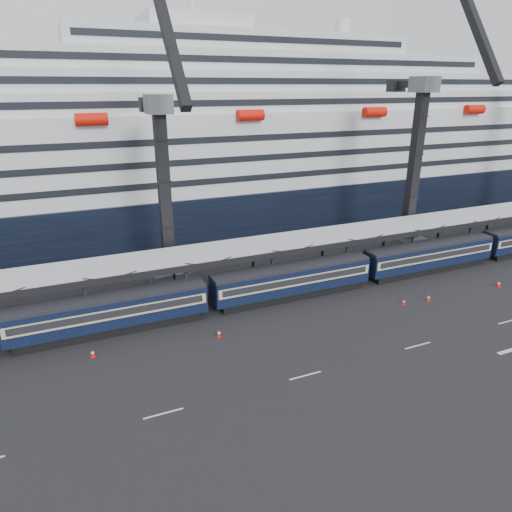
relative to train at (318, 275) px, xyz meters
The scene contains 12 objects.
ground 11.25m from the train, 65.06° to the right, with size 260.00×260.00×0.00m, color black.
lane_markings 20.02m from the train, 49.95° to the right, with size 111.00×4.27×0.02m.
train is the anchor object (origin of this frame).
canopy 6.85m from the train, 40.71° to the left, with size 130.00×6.25×5.53m.
cruise_ship 37.56m from the train, 84.34° to the left, with size 214.09×28.84×34.00m.
crane_dark_near 20.10m from the train, 150.76° to the left, with size 4.50×17.75×35.08m.
crane_dark_mid 23.83m from the train, 21.11° to the left, with size 4.50×18.24×39.64m.
traffic_cone_b 25.88m from the train, behind, with size 0.41×0.41×0.82m.
traffic_cone_c 15.00m from the train, 159.77° to the right, with size 0.42×0.42×0.84m.
traffic_cone_d 12.62m from the train, 34.05° to the right, with size 0.42×0.42×0.83m.
traffic_cone_e 9.94m from the train, 42.69° to the right, with size 0.35×0.35×0.70m.
traffic_cone_f 22.26m from the train, 19.36° to the right, with size 0.43×0.43×0.86m.
Camera 1 is at (-30.54, -32.07, 22.84)m, focal length 32.00 mm.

